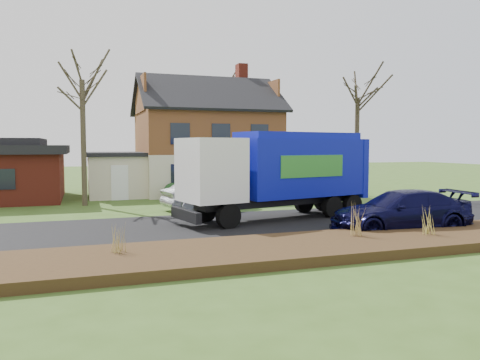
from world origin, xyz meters
name	(u,v)px	position (x,y,z in m)	size (l,w,h in m)	color
ground	(245,225)	(0.00, 0.00, 0.00)	(120.00, 120.00, 0.00)	#36511B
road	(245,225)	(0.00, 0.00, 0.01)	(80.00, 7.00, 0.02)	black
mulch_verge	(302,248)	(0.00, -5.30, 0.15)	(80.00, 3.50, 0.30)	black
main_house	(199,135)	(1.49, 13.91, 4.03)	(12.95, 8.95, 9.26)	beige
garbage_truck	(281,169)	(2.09, 1.07, 2.23)	(9.32, 4.32, 3.86)	black
silver_sedan	(207,195)	(-0.27, 5.09, 0.75)	(1.59, 4.56, 1.50)	#B0B3B8
navy_wagon	(400,211)	(5.08, -3.35, 0.79)	(2.21, 5.45, 1.58)	black
tree_front_west	(81,61)	(-6.22, 8.72, 7.79)	(3.18, 3.18, 9.45)	#433A28
tree_front_east	(358,82)	(10.78, 8.56, 7.42)	(3.29, 3.29, 9.13)	#3B3223
tree_back	(221,79)	(5.44, 21.78, 9.14)	(3.46, 3.46, 10.96)	#402F26
grass_clump_west	(119,238)	(-5.41, -4.82, 0.70)	(0.30, 0.25, 0.80)	#A38C48
grass_clump_mid	(358,220)	(2.26, -4.82, 0.83)	(0.38, 0.31, 1.06)	#A08346
grass_clump_east	(427,220)	(4.59, -5.35, 0.78)	(0.38, 0.32, 0.96)	tan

